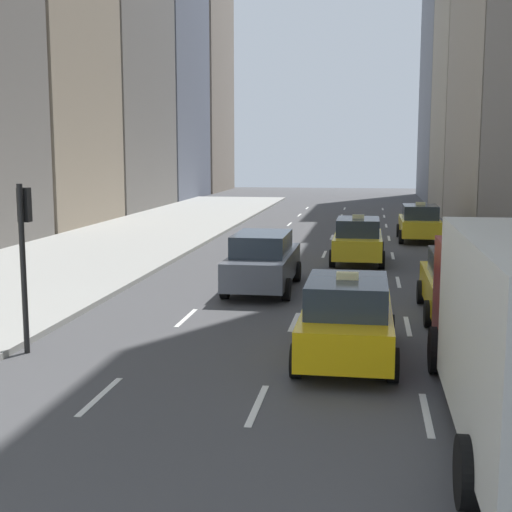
# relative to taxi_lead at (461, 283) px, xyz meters

# --- Properties ---
(sidewalk_left) EXTENTS (8.00, 66.00, 0.15)m
(sidewalk_left) POSITION_rel_taxi_lead_xyz_m (-13.80, 11.67, -0.81)
(sidewalk_left) COLOR #9E9E99
(sidewalk_left) RESTS_ON ground
(lane_markings) EXTENTS (5.72, 56.00, 0.01)m
(lane_markings) POSITION_rel_taxi_lead_xyz_m (-4.20, 7.67, -0.87)
(lane_markings) COLOR white
(lane_markings) RESTS_ON ground
(taxi_lead) EXTENTS (2.02, 4.40, 1.87)m
(taxi_lead) POSITION_rel_taxi_lead_xyz_m (0.00, 0.00, 0.00)
(taxi_lead) COLOR yellow
(taxi_lead) RESTS_ON ground
(taxi_second) EXTENTS (2.02, 4.40, 1.87)m
(taxi_second) POSITION_rel_taxi_lead_xyz_m (-2.80, -4.44, 0.00)
(taxi_second) COLOR yellow
(taxi_second) RESTS_ON ground
(taxi_third) EXTENTS (2.02, 4.40, 1.87)m
(taxi_third) POSITION_rel_taxi_lead_xyz_m (0.00, 15.90, 0.00)
(taxi_third) COLOR yellow
(taxi_third) RESTS_ON ground
(taxi_fourth) EXTENTS (2.02, 4.40, 1.87)m
(taxi_fourth) POSITION_rel_taxi_lead_xyz_m (-2.80, 8.67, 0.00)
(taxi_fourth) COLOR yellow
(taxi_fourth) RESTS_ON ground
(sedan_black_near) EXTENTS (2.02, 5.00, 1.80)m
(sedan_black_near) POSITION_rel_taxi_lead_xyz_m (-5.60, 2.70, 0.03)
(sedan_black_near) COLOR #565B66
(sedan_black_near) RESTS_ON ground
(traffic_light_pole) EXTENTS (0.24, 0.42, 3.60)m
(traffic_light_pole) POSITION_rel_taxi_lead_xyz_m (-9.55, -4.88, 1.53)
(traffic_light_pole) COLOR black
(traffic_light_pole) RESTS_ON ground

